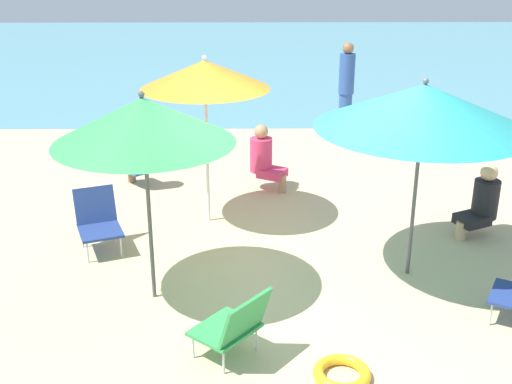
{
  "coord_description": "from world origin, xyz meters",
  "views": [
    {
      "loc": [
        -0.55,
        -6.2,
        3.42
      ],
      "look_at": [
        -0.48,
        0.69,
        0.7
      ],
      "focal_mm": 45.77,
      "sensor_mm": 36.0,
      "label": 1
    }
  ],
  "objects_px": {
    "person_a": "(482,201)",
    "umbrella_green": "(143,121)",
    "umbrella_orange": "(205,75)",
    "beach_chair_b": "(234,324)",
    "beach_chair_a": "(98,219)",
    "person_c": "(141,157)",
    "person_b": "(346,93)",
    "person_d": "(264,157)",
    "umbrella_teal": "(423,107)",
    "swim_ring": "(342,374)"
  },
  "relations": [
    {
      "from": "umbrella_orange",
      "to": "umbrella_teal",
      "type": "xyz_separation_m",
      "value": [
        2.24,
        -1.43,
        -0.03
      ]
    },
    {
      "from": "swim_ring",
      "to": "beach_chair_a",
      "type": "bearing_deg",
      "value": 135.77
    },
    {
      "from": "umbrella_orange",
      "to": "beach_chair_a",
      "type": "distance_m",
      "value": 2.1
    },
    {
      "from": "person_b",
      "to": "umbrella_teal",
      "type": "bearing_deg",
      "value": -28.63
    },
    {
      "from": "umbrella_orange",
      "to": "beach_chair_b",
      "type": "bearing_deg",
      "value": -82.43
    },
    {
      "from": "umbrella_green",
      "to": "beach_chair_b",
      "type": "height_order",
      "value": "umbrella_green"
    },
    {
      "from": "beach_chair_b",
      "to": "person_b",
      "type": "distance_m",
      "value": 6.48
    },
    {
      "from": "person_b",
      "to": "person_a",
      "type": "bearing_deg",
      "value": -12.22
    },
    {
      "from": "beach_chair_a",
      "to": "beach_chair_b",
      "type": "xyz_separation_m",
      "value": [
        1.62,
        -2.17,
        -0.01
      ]
    },
    {
      "from": "person_a",
      "to": "swim_ring",
      "type": "bearing_deg",
      "value": 27.34
    },
    {
      "from": "umbrella_green",
      "to": "person_c",
      "type": "bearing_deg",
      "value": 100.64
    },
    {
      "from": "person_c",
      "to": "swim_ring",
      "type": "height_order",
      "value": "person_c"
    },
    {
      "from": "umbrella_green",
      "to": "beach_chair_b",
      "type": "bearing_deg",
      "value": -51.5
    },
    {
      "from": "swim_ring",
      "to": "umbrella_orange",
      "type": "bearing_deg",
      "value": 111.7
    },
    {
      "from": "beach_chair_b",
      "to": "person_b",
      "type": "relative_size",
      "value": 0.43
    },
    {
      "from": "umbrella_orange",
      "to": "swim_ring",
      "type": "relative_size",
      "value": 4.38
    },
    {
      "from": "umbrella_green",
      "to": "swim_ring",
      "type": "relative_size",
      "value": 4.39
    },
    {
      "from": "umbrella_green",
      "to": "person_b",
      "type": "distance_m",
      "value": 5.86
    },
    {
      "from": "beach_chair_b",
      "to": "umbrella_green",
      "type": "bearing_deg",
      "value": -11.81
    },
    {
      "from": "person_c",
      "to": "swim_ring",
      "type": "bearing_deg",
      "value": 164.08
    },
    {
      "from": "beach_chair_b",
      "to": "person_d",
      "type": "relative_size",
      "value": 0.79
    },
    {
      "from": "person_c",
      "to": "beach_chair_b",
      "type": "bearing_deg",
      "value": 155.39
    },
    {
      "from": "person_a",
      "to": "person_b",
      "type": "xyz_separation_m",
      "value": [
        -1.15,
        3.72,
        0.46
      ]
    },
    {
      "from": "person_a",
      "to": "umbrella_green",
      "type": "bearing_deg",
      "value": -5.39
    },
    {
      "from": "beach_chair_b",
      "to": "swim_ring",
      "type": "relative_size",
      "value": 1.56
    },
    {
      "from": "beach_chair_a",
      "to": "person_d",
      "type": "relative_size",
      "value": 0.78
    },
    {
      "from": "beach_chair_b",
      "to": "person_b",
      "type": "xyz_separation_m",
      "value": [
        1.78,
        6.21,
        0.56
      ]
    },
    {
      "from": "person_b",
      "to": "beach_chair_a",
      "type": "bearing_deg",
      "value": -69.51
    },
    {
      "from": "umbrella_orange",
      "to": "person_b",
      "type": "relative_size",
      "value": 1.2
    },
    {
      "from": "beach_chair_a",
      "to": "umbrella_orange",
      "type": "bearing_deg",
      "value": 101.14
    },
    {
      "from": "umbrella_green",
      "to": "beach_chair_a",
      "type": "bearing_deg",
      "value": 125.06
    },
    {
      "from": "beach_chair_b",
      "to": "person_a",
      "type": "xyz_separation_m",
      "value": [
        2.93,
        2.49,
        0.1
      ]
    },
    {
      "from": "person_a",
      "to": "person_c",
      "type": "height_order",
      "value": "person_c"
    },
    {
      "from": "person_b",
      "to": "beach_chair_b",
      "type": "bearing_deg",
      "value": -45.41
    },
    {
      "from": "beach_chair_a",
      "to": "person_c",
      "type": "xyz_separation_m",
      "value": [
        0.2,
        1.98,
        0.1
      ]
    },
    {
      "from": "swim_ring",
      "to": "umbrella_teal",
      "type": "bearing_deg",
      "value": 62.09
    },
    {
      "from": "umbrella_green",
      "to": "swim_ring",
      "type": "distance_m",
      "value": 2.82
    },
    {
      "from": "beach_chair_a",
      "to": "beach_chair_b",
      "type": "bearing_deg",
      "value": 15.57
    },
    {
      "from": "person_b",
      "to": "person_d",
      "type": "bearing_deg",
      "value": -63.22
    },
    {
      "from": "person_b",
      "to": "umbrella_green",
      "type": "bearing_deg",
      "value": -56.32
    },
    {
      "from": "umbrella_orange",
      "to": "umbrella_green",
      "type": "height_order",
      "value": "umbrella_green"
    },
    {
      "from": "umbrella_teal",
      "to": "beach_chair_a",
      "type": "relative_size",
      "value": 2.91
    },
    {
      "from": "umbrella_green",
      "to": "person_d",
      "type": "bearing_deg",
      "value": 68.63
    },
    {
      "from": "beach_chair_a",
      "to": "person_c",
      "type": "relative_size",
      "value": 0.81
    },
    {
      "from": "person_a",
      "to": "person_c",
      "type": "bearing_deg",
      "value": -47.18
    },
    {
      "from": "umbrella_teal",
      "to": "person_a",
      "type": "bearing_deg",
      "value": 41.75
    },
    {
      "from": "umbrella_green",
      "to": "beach_chair_a",
      "type": "xyz_separation_m",
      "value": [
        -0.78,
        1.12,
        -1.48
      ]
    },
    {
      "from": "umbrella_green",
      "to": "beach_chair_a",
      "type": "relative_size",
      "value": 2.87
    },
    {
      "from": "swim_ring",
      "to": "beach_chair_b",
      "type": "bearing_deg",
      "value": 162.72
    },
    {
      "from": "person_d",
      "to": "beach_chair_a",
      "type": "bearing_deg",
      "value": -107.09
    }
  ]
}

